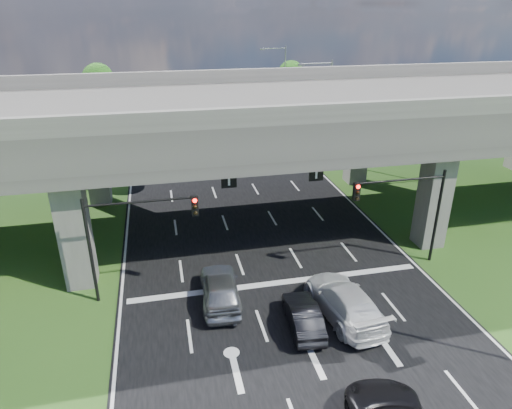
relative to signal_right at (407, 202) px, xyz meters
name	(u,v)px	position (x,y,z in m)	size (l,w,h in m)	color
ground	(296,321)	(-7.82, -3.94, -4.19)	(160.00, 160.00, 0.00)	#284F19
road	(254,232)	(-7.82, 6.06, -4.17)	(18.00, 120.00, 0.03)	black
overpass	(248,115)	(-7.82, 8.06, 3.73)	(80.00, 15.00, 10.00)	#363331
signal_right	(407,202)	(0.00, 0.00, 0.00)	(5.76, 0.54, 6.00)	black
signal_left	(131,228)	(-15.65, 0.00, 0.00)	(5.76, 0.54, 6.00)	black
streetlight_far	(325,104)	(2.27, 20.06, 1.66)	(3.38, 0.25, 10.00)	gray
streetlight_beyond	(282,80)	(2.27, 36.06, 1.66)	(3.38, 0.25, 10.00)	gray
tree_left_near	(69,123)	(-21.78, 22.06, 0.63)	(4.50, 4.50, 7.80)	black
tree_left_mid	(52,112)	(-24.78, 30.06, -0.01)	(3.91, 3.90, 6.76)	black
tree_left_far	(97,89)	(-20.78, 38.06, 0.95)	(4.80, 4.80, 8.32)	black
tree_right_near	(337,108)	(5.22, 24.06, 0.31)	(4.20, 4.20, 7.28)	black
tree_right_mid	(336,97)	(8.22, 32.06, -0.01)	(3.91, 3.90, 6.76)	black
tree_right_far	(288,82)	(4.22, 40.06, 0.63)	(4.50, 4.50, 7.80)	black
car_silver	(220,288)	(-11.34, -1.51, -3.30)	(2.03, 5.04, 1.72)	#96999D
car_dark	(303,316)	(-7.65, -4.49, -3.48)	(1.42, 4.08, 1.35)	black
car_white	(344,301)	(-5.30, -4.02, -3.30)	(2.41, 5.93, 1.72)	silver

